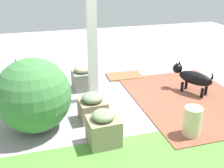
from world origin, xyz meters
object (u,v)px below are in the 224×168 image
Objects in this scene: terracotta_pot_spiky at (18,76)px; doormat at (124,76)px; stone_planter_mid at (93,107)px; round_shrub at (34,95)px; terracotta_pot_broad at (35,89)px; dog at (192,77)px; stone_planter_far at (103,128)px; ceramic_urn at (192,122)px; porch_pillar at (92,37)px; stone_planter_nearest at (83,78)px.

terracotta_pot_spiky is 2.09m from doormat.
terracotta_pot_spiky is 0.86× the size of doormat.
round_shrub is at bearing 1.60° from stone_planter_mid.
dog is at bearing 170.74° from terracotta_pot_broad.
dog is (-2.68, -0.42, -0.20)m from round_shrub.
stone_planter_far reaches higher than ceramic_urn.
terracotta_pot_broad is 2.54m from ceramic_urn.
round_shrub is 0.91m from terracotta_pot_broad.
stone_planter_far is 1.31× the size of terracotta_pot_broad.
porch_pillar is at bearing -7.97° from dog.
stone_planter_mid is (0.16, 0.64, -0.88)m from porch_pillar.
stone_planter_mid is at bearing -33.89° from ceramic_urn.
porch_pillar is 3.00× the size of doormat.
terracotta_pot_spiky is (1.22, -0.69, -0.78)m from porch_pillar.
ceramic_urn is (-1.17, 0.78, 0.01)m from stone_planter_mid.
stone_planter_nearest is at bearing -161.09° from terracotta_pot_broad.
dog is 1.73× the size of ceramic_urn.
stone_planter_far is 0.76× the size of terracotta_pot_spiky.
stone_planter_nearest is at bearing 169.92° from terracotta_pot_spiky.
stone_planter_nearest is 1.15m from terracotta_pot_spiky.
dog is at bearing 129.22° from doormat.
porch_pillar reaches higher than stone_planter_far.
dog is (-1.88, -1.03, 0.09)m from stone_planter_far.
round_shrub is at bearing 8.97° from dog.
stone_planter_mid reaches higher than terracotta_pot_broad.
stone_planter_nearest reaches higher than doormat.
dog is (-1.73, 0.24, -0.77)m from porch_pillar.
terracotta_pot_spiky is at bearing 4.34° from doormat.
round_shrub is 1.63× the size of terracotta_pot_spiky.
stone_planter_mid is at bearing 12.03° from dog.
terracotta_pot_spiky is (1.13, -0.20, 0.09)m from stone_planter_nearest.
doormat is (-1.79, -0.65, -0.20)m from terracotta_pot_broad.
stone_planter_nearest is at bearing -59.98° from ceramic_urn.
terracotta_pot_broad is at bearing -90.25° from round_shrub.
terracotta_pot_broad is at bearing 19.95° from doormat.
ceramic_urn is 2.29m from doormat.
dog is at bearing -167.97° from stone_planter_mid.
ceramic_urn is (-1.97, 0.76, -0.30)m from round_shrub.
porch_pillar is 1.10m from stone_planter_mid.
round_shrub is at bearing 34.81° from porch_pillar.
stone_planter_mid is at bearing 86.98° from stone_planter_nearest.
round_shrub is at bearing 101.19° from terracotta_pot_spiky.
terracotta_pot_spiky reaches higher than terracotta_pot_broad.
terracotta_pot_spiky is at bearing -29.36° from porch_pillar.
terracotta_pot_broad is at bearing 118.81° from terracotta_pot_spiky.
round_shrub reaches higher than stone_planter_mid.
terracotta_pot_spiky is 3.09m from dog.
stone_planter_mid is 0.42× the size of round_shrub.
stone_planter_nearest is 1.97m from dog.
stone_planter_far reaches higher than stone_planter_mid.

